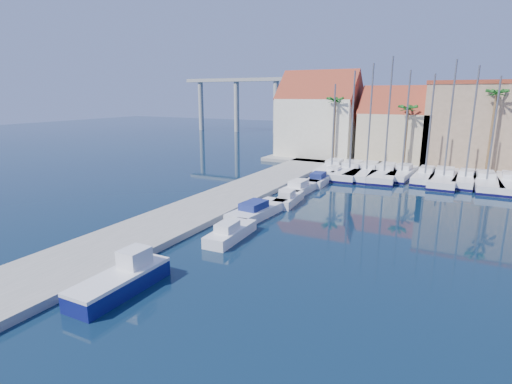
% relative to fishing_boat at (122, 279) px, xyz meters
% --- Properties ---
extents(ground, '(260.00, 260.00, 0.00)m').
position_rel_fishing_boat_xyz_m(ground, '(4.09, 1.52, -0.68)').
color(ground, black).
rests_on(ground, ground).
extents(quay_west, '(6.00, 77.00, 0.50)m').
position_rel_fishing_boat_xyz_m(quay_west, '(-4.91, 15.02, -0.43)').
color(quay_west, gray).
rests_on(quay_west, ground).
extents(shore_north, '(54.00, 16.00, 0.50)m').
position_rel_fishing_boat_xyz_m(shore_north, '(14.09, 49.52, -0.43)').
color(shore_north, gray).
rests_on(shore_north, ground).
extents(fishing_boat, '(1.99, 5.84, 2.04)m').
position_rel_fishing_boat_xyz_m(fishing_boat, '(0.00, 0.00, 0.00)').
color(fishing_boat, navy).
rests_on(fishing_boat, ground).
extents(motorboat_west_0, '(1.91, 5.31, 1.40)m').
position_rel_fishing_boat_xyz_m(motorboat_west_0, '(1.01, 9.39, -0.17)').
color(motorboat_west_0, white).
rests_on(motorboat_west_0, ground).
extents(motorboat_west_1, '(2.79, 7.16, 1.40)m').
position_rel_fishing_boat_xyz_m(motorboat_west_1, '(0.11, 15.37, -0.17)').
color(motorboat_west_1, white).
rests_on(motorboat_west_1, ground).
extents(motorboat_west_2, '(2.07, 5.20, 1.40)m').
position_rel_fishing_boat_xyz_m(motorboat_west_2, '(0.95, 20.21, -0.17)').
color(motorboat_west_2, white).
rests_on(motorboat_west_2, ground).
extents(motorboat_west_3, '(2.32, 6.62, 1.40)m').
position_rel_fishing_boat_xyz_m(motorboat_west_3, '(0.21, 25.17, -0.17)').
color(motorboat_west_3, white).
rests_on(motorboat_west_3, ground).
extents(motorboat_west_4, '(2.23, 6.30, 1.40)m').
position_rel_fishing_boat_xyz_m(motorboat_west_4, '(0.61, 30.19, -0.17)').
color(motorboat_west_4, white).
rests_on(motorboat_west_4, ground).
extents(motorboat_west_5, '(2.06, 6.03, 1.40)m').
position_rel_fishing_boat_xyz_m(motorboat_west_5, '(1.06, 35.08, -0.17)').
color(motorboat_west_5, white).
rests_on(motorboat_west_5, ground).
extents(sailboat_0, '(3.32, 10.46, 11.49)m').
position_rel_fishing_boat_xyz_m(sailboat_0, '(-0.04, 37.56, -0.11)').
color(sailboat_0, white).
rests_on(sailboat_0, ground).
extents(sailboat_1, '(3.68, 12.18, 13.02)m').
position_rel_fishing_boat_xyz_m(sailboat_1, '(2.51, 37.11, -0.11)').
color(sailboat_1, white).
rests_on(sailboat_1, ground).
extents(sailboat_2, '(3.95, 11.71, 13.83)m').
position_rel_fishing_boat_xyz_m(sailboat_2, '(4.70, 37.36, -0.10)').
color(sailboat_2, white).
rests_on(sailboat_2, ground).
extents(sailboat_3, '(3.84, 11.73, 14.56)m').
position_rel_fishing_boat_xyz_m(sailboat_3, '(6.77, 37.41, -0.09)').
color(sailboat_3, white).
rests_on(sailboat_3, ground).
extents(sailboat_4, '(2.95, 8.75, 13.01)m').
position_rel_fishing_boat_xyz_m(sailboat_4, '(8.80, 38.18, -0.06)').
color(sailboat_4, white).
rests_on(sailboat_4, ground).
extents(sailboat_5, '(2.65, 8.50, 12.51)m').
position_rel_fishing_boat_xyz_m(sailboat_5, '(11.52, 37.70, -0.06)').
color(sailboat_5, white).
rests_on(sailboat_5, ground).
extents(sailboat_6, '(2.98, 10.88, 13.98)m').
position_rel_fishing_boat_xyz_m(sailboat_6, '(13.56, 37.50, -0.09)').
color(sailboat_6, white).
rests_on(sailboat_6, ground).
extents(sailboat_7, '(2.90, 8.57, 13.29)m').
position_rel_fishing_boat_xyz_m(sailboat_7, '(15.86, 37.70, -0.05)').
color(sailboat_7, white).
rests_on(sailboat_7, ground).
extents(sailboat_8, '(3.27, 10.16, 12.14)m').
position_rel_fishing_boat_xyz_m(sailboat_8, '(17.91, 37.35, -0.10)').
color(sailboat_8, white).
rests_on(sailboat_8, ground).
extents(sailboat_9, '(3.12, 10.91, 14.60)m').
position_rel_fishing_boat_xyz_m(sailboat_9, '(20.47, 37.73, -0.08)').
color(sailboat_9, white).
rests_on(sailboat_9, ground).
extents(building_0, '(12.30, 9.00, 13.50)m').
position_rel_fishing_boat_xyz_m(building_0, '(-5.91, 48.52, 5.85)').
color(building_0, beige).
rests_on(building_0, shore_north).
extents(building_1, '(10.30, 8.00, 11.00)m').
position_rel_fishing_boat_xyz_m(building_1, '(6.09, 48.52, 4.62)').
color(building_1, '#C1B288').
rests_on(building_1, shore_north).
extents(building_2, '(14.20, 10.20, 11.50)m').
position_rel_fishing_boat_xyz_m(building_2, '(17.09, 49.52, 5.58)').
color(building_2, '#987C5D').
rests_on(building_2, shore_north).
extents(palm_0, '(2.60, 2.60, 10.15)m').
position_rel_fishing_boat_xyz_m(palm_0, '(-1.91, 43.52, 8.40)').
color(palm_0, brown).
rests_on(palm_0, shore_north).
extents(palm_1, '(2.60, 2.60, 9.15)m').
position_rel_fishing_boat_xyz_m(palm_1, '(8.09, 43.52, 7.46)').
color(palm_1, brown).
rests_on(palm_1, shore_north).
extents(palm_2, '(2.60, 2.60, 11.15)m').
position_rel_fishing_boat_xyz_m(palm_2, '(18.09, 43.52, 9.34)').
color(palm_2, brown).
rests_on(palm_2, shore_north).
extents(viaduct, '(48.00, 2.20, 14.45)m').
position_rel_fishing_boat_xyz_m(viaduct, '(-34.98, 83.52, 9.57)').
color(viaduct, '#9E9E99').
rests_on(viaduct, ground).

